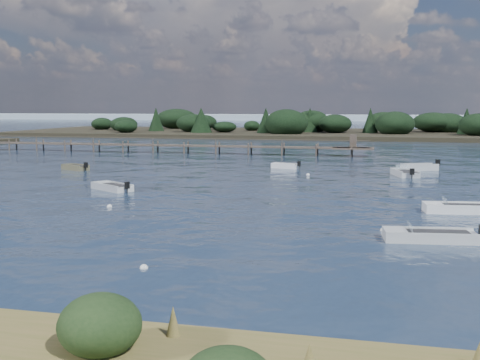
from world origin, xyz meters
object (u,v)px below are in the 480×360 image
(tender_far_grey_b, at_px, (420,169))
(dinghy_mid_grey, at_px, (112,188))
(dinghy_extra_a, at_px, (405,174))
(dinghy_mid_white_a, at_px, (430,238))
(dinghy_mid_white_b, at_px, (461,210))
(jetty, at_px, (155,145))
(tender_far_grey, at_px, (75,168))
(tender_far_white, at_px, (285,167))

(tender_far_grey_b, distance_m, dinghy_mid_grey, 29.91)
(tender_far_grey_b, bearing_deg, dinghy_mid_grey, -139.53)
(dinghy_extra_a, bearing_deg, dinghy_mid_white_a, -89.31)
(dinghy_extra_a, bearing_deg, dinghy_mid_white_b, -81.93)
(tender_far_grey_b, bearing_deg, dinghy_extra_a, -106.48)
(dinghy_extra_a, xyz_separation_m, jetty, (-31.29, 19.92, 0.83))
(tender_far_grey, relative_size, jetty, 0.05)
(tender_far_grey, bearing_deg, tender_far_white, 17.43)
(dinghy_mid_white_a, relative_size, tender_far_white, 1.52)
(dinghy_mid_white_b, height_order, dinghy_extra_a, dinghy_extra_a)
(dinghy_extra_a, xyz_separation_m, dinghy_mid_grey, (-21.23, -14.26, -0.02))
(dinghy_mid_white_b, distance_m, dinghy_extra_a, 18.38)
(dinghy_mid_white_b, relative_size, dinghy_extra_a, 1.14)
(tender_far_grey_b, distance_m, dinghy_mid_white_b, 23.37)
(dinghy_extra_a, relative_size, jetty, 0.06)
(dinghy_mid_grey, distance_m, tender_far_grey, 15.40)
(dinghy_mid_white_b, distance_m, jetty, 50.99)
(tender_far_grey_b, distance_m, tender_far_white, 12.90)
(dinghy_mid_white_a, bearing_deg, dinghy_extra_a, 90.69)
(dinghy_mid_white_b, bearing_deg, dinghy_mid_white_a, -105.57)
(tender_far_grey, xyz_separation_m, jetty, (-0.48, 22.12, 0.83))
(tender_far_grey_b, bearing_deg, dinghy_mid_white_b, -87.41)
(tender_far_grey_b, xyz_separation_m, tender_far_grey, (-32.34, -7.36, -0.03))
(dinghy_extra_a, relative_size, tender_far_grey, 1.21)
(tender_far_white, height_order, jetty, jetty)
(dinghy_mid_grey, bearing_deg, tender_far_grey, 128.48)
(dinghy_mid_white_a, xyz_separation_m, dinghy_extra_a, (-0.32, 26.31, 0.02))
(tender_far_grey_b, height_order, tender_far_grey, tender_far_grey_b)
(dinghy_mid_white_b, distance_m, tender_far_grey, 37.02)
(tender_far_white, bearing_deg, jetty, 141.30)
(tender_far_grey_b, bearing_deg, tender_far_white, -174.51)
(dinghy_mid_white_b, xyz_separation_m, dinghy_extra_a, (-2.58, 18.20, 0.01))
(tender_far_grey_b, xyz_separation_m, dinghy_mid_grey, (-22.75, -19.41, -0.04))
(tender_far_grey_b, distance_m, tender_far_grey, 33.16)
(tender_far_white, bearing_deg, dinghy_extra_a, -19.08)
(dinghy_mid_grey, distance_m, tender_far_white, 20.71)
(tender_far_white, bearing_deg, dinghy_mid_grey, -118.60)
(dinghy_mid_white_a, xyz_separation_m, dinghy_mid_white_b, (2.26, 8.11, 0.01))
(tender_far_white, bearing_deg, tender_far_grey_b, 5.49)
(tender_far_grey_b, xyz_separation_m, dinghy_extra_a, (-1.52, -5.15, -0.03))
(dinghy_mid_white_b, relative_size, tender_far_white, 1.52)
(dinghy_mid_white_b, height_order, jetty, jetty)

